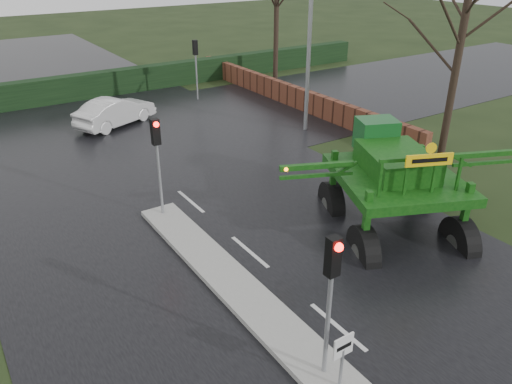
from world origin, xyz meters
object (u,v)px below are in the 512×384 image
keep_left_sign (343,353)px  crop_sprayer (367,189)px  traffic_signal_mid (157,147)px  white_sedan (117,125)px  traffic_signal_near (332,279)px  traffic_signal_far (196,56)px  street_light_right (306,5)px

keep_left_sign → crop_sprayer: 5.74m
traffic_signal_mid → white_sedan: bearing=79.1°
keep_left_sign → traffic_signal_mid: 9.12m
white_sedan → keep_left_sign: bearing=150.7°
keep_left_sign → white_sedan: bearing=84.1°
crop_sprayer → traffic_signal_near: bearing=-119.1°
keep_left_sign → traffic_signal_far: traffic_signal_far is taller
traffic_signal_near → crop_sprayer: bearing=37.5°
crop_sprayer → white_sedan: crop_sprayer is taller
traffic_signal_mid → crop_sprayer: 6.76m
white_sedan → traffic_signal_mid: bearing=145.7°
keep_left_sign → white_sedan: (2.01, 19.44, -1.06)m
traffic_signal_near → street_light_right: street_light_right is taller
traffic_signal_near → traffic_signal_far: bearing=69.6°
traffic_signal_far → street_light_right: bearing=101.9°
traffic_signal_near → white_sedan: size_ratio=0.80×
street_light_right → white_sedan: street_light_right is taller
traffic_signal_mid → white_sedan: size_ratio=0.80×
traffic_signal_near → white_sedan: (2.01, 18.95, -2.59)m
traffic_signal_mid → traffic_signal_far: (7.80, 12.52, 0.00)m
keep_left_sign → traffic_signal_near: (0.00, 0.49, 1.53)m
keep_left_sign → crop_sprayer: (4.23, 3.74, 1.04)m
keep_left_sign → traffic_signal_near: bearing=90.0°
street_light_right → crop_sprayer: (-5.26, -9.76, -3.90)m
traffic_signal_far → traffic_signal_near: bearing=69.6°
traffic_signal_near → white_sedan: traffic_signal_near is taller
traffic_signal_mid → white_sedan: traffic_signal_mid is taller
street_light_right → keep_left_sign: bearing=-125.1°
keep_left_sign → traffic_signal_near: traffic_signal_near is taller
traffic_signal_far → street_light_right: 8.86m
keep_left_sign → crop_sprayer: bearing=41.5°
traffic_signal_mid → street_light_right: bearing=25.4°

